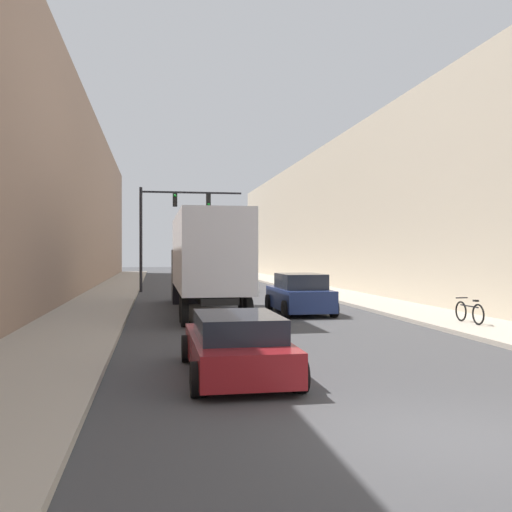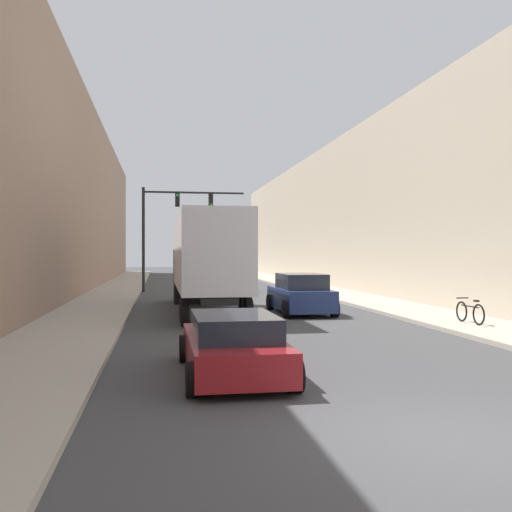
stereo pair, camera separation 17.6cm
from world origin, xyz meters
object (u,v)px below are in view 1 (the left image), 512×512
(suv_car, at_px, (299,294))
(traffic_signal_gantry, at_px, (165,220))
(parked_bicycle, at_px, (469,312))
(sedan_car, at_px, (236,345))
(semi_truck, at_px, (205,259))

(suv_car, relative_size, traffic_signal_gantry, 0.67)
(parked_bicycle, bearing_deg, sedan_car, -145.30)
(suv_car, bearing_deg, traffic_signal_gantry, 110.27)
(semi_truck, bearing_deg, sedan_car, -92.05)
(suv_car, distance_m, parked_bicycle, 7.24)
(sedan_car, relative_size, parked_bicycle, 2.55)
(semi_truck, xyz_separation_m, suv_car, (3.95, -1.13, -1.54))
(semi_truck, xyz_separation_m, traffic_signal_gantry, (-1.52, 13.69, 2.46))
(semi_truck, bearing_deg, parked_bicycle, -37.74)
(semi_truck, relative_size, sedan_car, 2.62)
(sedan_car, height_order, suv_car, suv_car)
(suv_car, relative_size, parked_bicycle, 2.56)
(suv_car, bearing_deg, parked_bicycle, -49.92)
(sedan_car, distance_m, suv_car, 12.62)
(parked_bicycle, bearing_deg, suv_car, 130.08)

